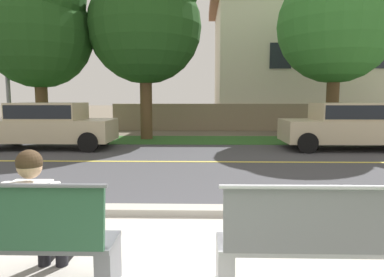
{
  "coord_description": "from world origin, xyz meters",
  "views": [
    {
      "loc": [
        0.3,
        -2.52,
        1.69
      ],
      "look_at": [
        0.16,
        3.37,
        1.0
      ],
      "focal_mm": 32.18,
      "sensor_mm": 36.0,
      "label": 1
    }
  ],
  "objects_px": {
    "seated_person_white": "(37,211)",
    "shade_tree_far_left": "(40,26)",
    "bench_left": "(6,241)",
    "streetlamp": "(8,44)",
    "bench_right": "(328,244)",
    "shade_tree_centre": "(341,15)",
    "car_beige_far": "(49,123)",
    "shade_tree_left": "(148,18)",
    "car_beige_near": "(349,124)"
  },
  "relations": [
    {
      "from": "seated_person_white",
      "to": "shade_tree_far_left",
      "type": "xyz_separation_m",
      "value": [
        -4.71,
        10.55,
        3.8
      ]
    },
    {
      "from": "bench_left",
      "to": "streetlamp",
      "type": "distance_m",
      "value": 12.74
    },
    {
      "from": "bench_right",
      "to": "seated_person_white",
      "type": "height_order",
      "value": "seated_person_white"
    },
    {
      "from": "bench_left",
      "to": "shade_tree_far_left",
      "type": "relative_size",
      "value": 0.27
    },
    {
      "from": "bench_right",
      "to": "shade_tree_far_left",
      "type": "height_order",
      "value": "shade_tree_far_left"
    },
    {
      "from": "seated_person_white",
      "to": "streetlamp",
      "type": "bearing_deg",
      "value": 119.63
    },
    {
      "from": "bench_left",
      "to": "shade_tree_centre",
      "type": "distance_m",
      "value": 14.0
    },
    {
      "from": "car_beige_far",
      "to": "shade_tree_left",
      "type": "relative_size",
      "value": 0.57
    },
    {
      "from": "bench_left",
      "to": "shade_tree_left",
      "type": "distance_m",
      "value": 12.13
    },
    {
      "from": "bench_right",
      "to": "car_beige_near",
      "type": "relative_size",
      "value": 0.44
    },
    {
      "from": "bench_right",
      "to": "streetlamp",
      "type": "xyz_separation_m",
      "value": [
        -8.63,
        10.81,
        3.35
      ]
    },
    {
      "from": "streetlamp",
      "to": "shade_tree_far_left",
      "type": "xyz_separation_m",
      "value": [
        1.35,
        -0.09,
        0.67
      ]
    },
    {
      "from": "streetlamp",
      "to": "seated_person_white",
      "type": "bearing_deg",
      "value": -60.37
    },
    {
      "from": "seated_person_white",
      "to": "streetlamp",
      "type": "height_order",
      "value": "streetlamp"
    },
    {
      "from": "car_beige_near",
      "to": "shade_tree_far_left",
      "type": "height_order",
      "value": "shade_tree_far_left"
    },
    {
      "from": "seated_person_white",
      "to": "car_beige_near",
      "type": "height_order",
      "value": "car_beige_near"
    },
    {
      "from": "car_beige_far",
      "to": "streetlamp",
      "type": "bearing_deg",
      "value": 137.71
    },
    {
      "from": "seated_person_white",
      "to": "shade_tree_left",
      "type": "bearing_deg",
      "value": 93.11
    },
    {
      "from": "shade_tree_left",
      "to": "shade_tree_centre",
      "type": "bearing_deg",
      "value": -0.84
    },
    {
      "from": "car_beige_far",
      "to": "streetlamp",
      "type": "distance_m",
      "value": 4.43
    },
    {
      "from": "shade_tree_left",
      "to": "shade_tree_centre",
      "type": "xyz_separation_m",
      "value": [
        7.57,
        -0.11,
        0.03
      ]
    },
    {
      "from": "streetlamp",
      "to": "shade_tree_far_left",
      "type": "distance_m",
      "value": 1.51
    },
    {
      "from": "shade_tree_far_left",
      "to": "streetlamp",
      "type": "bearing_deg",
      "value": 176.1
    },
    {
      "from": "streetlamp",
      "to": "shade_tree_left",
      "type": "relative_size",
      "value": 0.88
    },
    {
      "from": "shade_tree_far_left",
      "to": "shade_tree_centre",
      "type": "xyz_separation_m",
      "value": [
        11.68,
        0.46,
        0.42
      ]
    },
    {
      "from": "bench_left",
      "to": "shade_tree_left",
      "type": "relative_size",
      "value": 0.25
    },
    {
      "from": "car_beige_far",
      "to": "shade_tree_left",
      "type": "xyz_separation_m",
      "value": [
        3.01,
        2.69,
        4.02
      ]
    },
    {
      "from": "car_beige_near",
      "to": "streetlamp",
      "type": "bearing_deg",
      "value": 169.9
    },
    {
      "from": "car_beige_far",
      "to": "shade_tree_left",
      "type": "distance_m",
      "value": 5.7
    },
    {
      "from": "car_beige_far",
      "to": "shade_tree_centre",
      "type": "xyz_separation_m",
      "value": [
        10.59,
        2.58,
        4.04
      ]
    },
    {
      "from": "bench_left",
      "to": "shade_tree_far_left",
      "type": "xyz_separation_m",
      "value": [
        -4.5,
        10.72,
        4.02
      ]
    },
    {
      "from": "car_beige_near",
      "to": "shade_tree_left",
      "type": "height_order",
      "value": "shade_tree_left"
    },
    {
      "from": "shade_tree_far_left",
      "to": "shade_tree_left",
      "type": "bearing_deg",
      "value": 7.88
    },
    {
      "from": "bench_right",
      "to": "shade_tree_left",
      "type": "bearing_deg",
      "value": 105.74
    },
    {
      "from": "bench_left",
      "to": "streetlamp",
      "type": "relative_size",
      "value": 0.28
    },
    {
      "from": "shade_tree_far_left",
      "to": "car_beige_far",
      "type": "bearing_deg",
      "value": -62.86
    },
    {
      "from": "car_beige_near",
      "to": "seated_person_white",
      "type": "bearing_deg",
      "value": -127.2
    },
    {
      "from": "car_beige_far",
      "to": "car_beige_near",
      "type": "bearing_deg",
      "value": 0.0
    },
    {
      "from": "bench_left",
      "to": "seated_person_white",
      "type": "relative_size",
      "value": 1.5
    },
    {
      "from": "car_beige_far",
      "to": "bench_right",
      "type": "bearing_deg",
      "value": -54.23
    },
    {
      "from": "shade_tree_centre",
      "to": "car_beige_far",
      "type": "bearing_deg",
      "value": -166.29
    },
    {
      "from": "bench_right",
      "to": "car_beige_near",
      "type": "distance_m",
      "value": 9.41
    },
    {
      "from": "streetlamp",
      "to": "shade_tree_centre",
      "type": "height_order",
      "value": "shade_tree_centre"
    },
    {
      "from": "car_beige_near",
      "to": "shade_tree_left",
      "type": "xyz_separation_m",
      "value": [
        -7.0,
        2.69,
        4.02
      ]
    },
    {
      "from": "shade_tree_centre",
      "to": "shade_tree_far_left",
      "type": "bearing_deg",
      "value": -177.76
    },
    {
      "from": "bench_right",
      "to": "shade_tree_centre",
      "type": "bearing_deg",
      "value": 68.55
    },
    {
      "from": "streetlamp",
      "to": "shade_tree_far_left",
      "type": "bearing_deg",
      "value": -3.9
    },
    {
      "from": "seated_person_white",
      "to": "shade_tree_far_left",
      "type": "relative_size",
      "value": 0.18
    },
    {
      "from": "bench_left",
      "to": "seated_person_white",
      "type": "xyz_separation_m",
      "value": [
        0.2,
        0.17,
        0.22
      ]
    },
    {
      "from": "bench_left",
      "to": "car_beige_far",
      "type": "bearing_deg",
      "value": 111.66
    }
  ]
}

